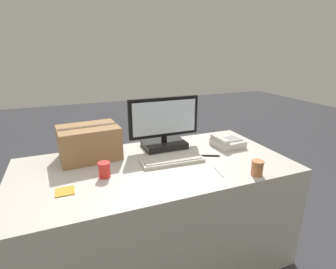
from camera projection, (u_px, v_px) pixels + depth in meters
ground_plane at (156, 255)px, 1.97m from camera, size 12.00×12.00×0.00m
office_desk at (156, 212)px, 1.85m from camera, size 1.80×0.90×0.75m
monitor at (164, 128)px, 1.98m from camera, size 0.54×0.22×0.39m
keyboard at (172, 160)px, 1.76m from camera, size 0.43×0.17×0.03m
desk_phone at (227, 143)px, 2.03m from camera, size 0.22×0.21×0.08m
paper_cup_left at (104, 170)px, 1.55m from camera, size 0.07×0.07×0.09m
paper_cup_right at (257, 168)px, 1.57m from camera, size 0.08×0.08×0.09m
spoon at (216, 169)px, 1.66m from camera, size 0.04×0.16×0.00m
cardboard_box at (89, 142)px, 1.80m from camera, size 0.42×0.32×0.23m
pen_marker at (211, 156)px, 1.86m from camera, size 0.12×0.07×0.01m
sticky_note_pad at (65, 191)px, 1.40m from camera, size 0.10×0.10×0.01m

